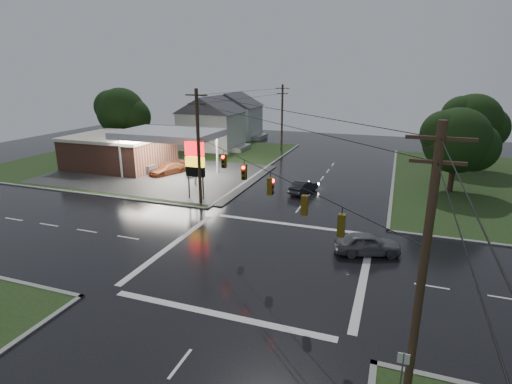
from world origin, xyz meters
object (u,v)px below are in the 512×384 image
(pylon_sign, at_px, (195,161))
(car_crossing, at_px, (367,244))
(tree_nw_behind, at_px, (122,112))
(house_near, at_px, (212,122))
(tree_ne_far, at_px, (474,122))
(utility_pole_n, at_px, (282,117))
(utility_pole_se, at_px, (423,267))
(car_north, at_px, (303,187))
(gas_station, at_px, (126,149))
(utility_pole_nw, at_px, (198,146))
(house_far, at_px, (234,115))
(tree_ne_near, at_px, (458,141))
(car_pump, at_px, (168,169))

(pylon_sign, xyz_separation_m, car_crossing, (17.38, -7.17, -3.22))
(tree_nw_behind, bearing_deg, house_near, 24.98)
(tree_ne_far, bearing_deg, utility_pole_n, 171.45)
(utility_pole_se, distance_m, car_north, 28.25)
(gas_station, distance_m, utility_pole_n, 24.60)
(utility_pole_n, distance_m, car_crossing, 38.63)
(pylon_sign, distance_m, house_near, 27.56)
(car_north, bearing_deg, utility_pole_nw, 55.09)
(house_far, relative_size, tree_ne_near, 1.23)
(utility_pole_se, relative_size, car_north, 2.69)
(gas_station, bearing_deg, tree_ne_far, 18.46)
(utility_pole_n, distance_m, car_pump, 22.20)
(pylon_sign, distance_m, utility_pole_n, 27.56)
(utility_pole_se, height_order, house_near, utility_pole_se)
(pylon_sign, bearing_deg, tree_nw_behind, 140.13)
(utility_pole_nw, xyz_separation_m, tree_ne_near, (23.64, 12.49, -0.16))
(utility_pole_n, bearing_deg, house_near, -170.09)
(gas_station, relative_size, car_pump, 5.18)
(utility_pole_se, xyz_separation_m, house_near, (-30.45, 45.50, -1.32))
(utility_pole_nw, distance_m, tree_ne_far, 36.20)
(pylon_sign, distance_m, utility_pole_se, 28.34)
(utility_pole_se, bearing_deg, car_pump, 135.33)
(utility_pole_nw, relative_size, house_far, 1.00)
(utility_pole_nw, bearing_deg, gas_station, 147.77)
(utility_pole_se, bearing_deg, house_near, 123.79)
(gas_station, xyz_separation_m, car_north, (24.88, -3.38, -1.87))
(gas_station, bearing_deg, tree_nw_behind, 128.42)
(car_pump, bearing_deg, pylon_sign, -21.70)
(utility_pole_n, height_order, tree_ne_far, utility_pole_n)
(utility_pole_se, bearing_deg, pylon_sign, 135.00)
(car_crossing, bearing_deg, house_near, 22.14)
(gas_station, height_order, utility_pole_n, utility_pole_n)
(tree_ne_near, bearing_deg, tree_ne_far, 75.93)
(gas_station, bearing_deg, house_near, 73.83)
(tree_ne_near, distance_m, car_pump, 33.35)
(utility_pole_se, relative_size, house_far, 1.00)
(utility_pole_n, height_order, tree_ne_near, utility_pole_n)
(house_near, bearing_deg, car_crossing, -49.57)
(utility_pole_nw, xyz_separation_m, utility_pole_n, (0.00, 28.50, -0.25))
(house_far, xyz_separation_m, car_pump, (3.29, -29.66, -3.67))
(house_far, bearing_deg, car_pump, -83.66)
(tree_ne_near, bearing_deg, gas_station, -176.70)
(utility_pole_nw, distance_m, tree_ne_near, 26.74)
(car_north, bearing_deg, gas_station, 9.26)
(utility_pole_n, xyz_separation_m, car_crossing, (16.38, -34.67, -4.68))
(pylon_sign, relative_size, utility_pole_se, 0.55)
(pylon_sign, height_order, utility_pole_se, utility_pole_se)
(utility_pole_se, xyz_separation_m, tree_ne_far, (7.65, 43.49, 0.46))
(car_crossing, bearing_deg, house_far, 14.55)
(utility_pole_se, xyz_separation_m, car_north, (-10.30, 25.82, -5.05))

